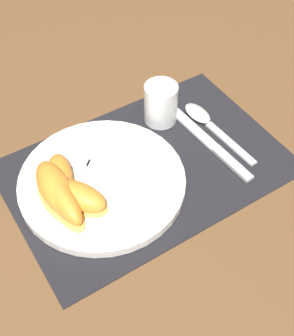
# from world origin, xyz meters

# --- Properties ---
(ground_plane) EXTENTS (3.00, 3.00, 0.00)m
(ground_plane) POSITION_xyz_m (0.00, 0.00, 0.00)
(ground_plane) COLOR brown
(placemat) EXTENTS (0.47, 0.31, 0.00)m
(placemat) POSITION_xyz_m (0.00, 0.00, 0.00)
(placemat) COLOR black
(placemat) RESTS_ON ground_plane
(plate) EXTENTS (0.28, 0.28, 0.02)m
(plate) POSITION_xyz_m (-0.08, 0.01, 0.01)
(plate) COLOR white
(plate) RESTS_ON placemat
(juice_glass) EXTENTS (0.06, 0.06, 0.08)m
(juice_glass) POSITION_xyz_m (0.08, 0.09, 0.04)
(juice_glass) COLOR silver
(juice_glass) RESTS_ON placemat
(knife) EXTENTS (0.03, 0.22, 0.01)m
(knife) POSITION_xyz_m (0.12, -0.01, 0.01)
(knife) COLOR #BCBCC1
(knife) RESTS_ON placemat
(spoon) EXTENTS (0.04, 0.19, 0.01)m
(spoon) POSITION_xyz_m (0.15, 0.03, 0.01)
(spoon) COLOR #BCBCC1
(spoon) RESTS_ON placemat
(fork) EXTENTS (0.15, 0.16, 0.00)m
(fork) POSITION_xyz_m (-0.08, 0.04, 0.02)
(fork) COLOR #BCBCC1
(fork) RESTS_ON plate
(citrus_wedge_0) EXTENTS (0.08, 0.10, 0.03)m
(citrus_wedge_0) POSITION_xyz_m (-0.14, 0.03, 0.03)
(citrus_wedge_0) COLOR #F7C656
(citrus_wedge_0) RESTS_ON plate
(citrus_wedge_1) EXTENTS (0.06, 0.12, 0.05)m
(citrus_wedge_1) POSITION_xyz_m (-0.16, 0.01, 0.04)
(citrus_wedge_1) COLOR #F7C656
(citrus_wedge_1) RESTS_ON plate
(citrus_wedge_2) EXTENTS (0.04, 0.13, 0.05)m
(citrus_wedge_2) POSITION_xyz_m (-0.16, -0.01, 0.04)
(citrus_wedge_2) COLOR #F7C656
(citrus_wedge_2) RESTS_ON plate
(citrus_wedge_3) EXTENTS (0.09, 0.11, 0.04)m
(citrus_wedge_3) POSITION_xyz_m (-0.14, -0.02, 0.04)
(citrus_wedge_3) COLOR #F7C656
(citrus_wedge_3) RESTS_ON plate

